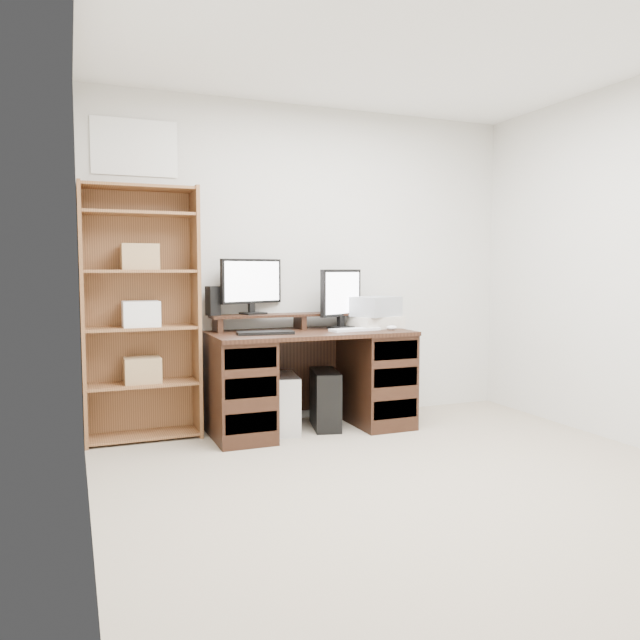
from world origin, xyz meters
TOP-DOWN VIEW (x-y plane):
  - room at (-0.00, 0.00)m, footprint 3.54×4.04m
  - desk at (-0.15, 1.64)m, footprint 1.50×0.70m
  - riser_shelf at (-0.15, 1.85)m, footprint 1.40×0.22m
  - monitor_wide at (-0.52, 1.90)m, footprint 0.51×0.21m
  - monitor_small at (0.16, 1.75)m, footprint 0.40×0.23m
  - speaker at (-0.83, 1.88)m, footprint 0.11×0.11m
  - keyboard_black at (-0.53, 1.54)m, footprint 0.42×0.18m
  - keyboard_white at (0.18, 1.55)m, footprint 0.41×0.18m
  - mouse at (0.47, 1.49)m, footprint 0.10×0.07m
  - printer at (0.43, 1.69)m, footprint 0.41×0.34m
  - basket at (0.43, 1.69)m, footprint 0.43×0.38m
  - tower_silver at (-0.35, 1.66)m, footprint 0.26×0.45m
  - tower_black at (-0.02, 1.65)m, footprint 0.29×0.47m
  - bookshelf at (-1.35, 1.86)m, footprint 0.80×0.30m

SIDE VIEW (x-z plane):
  - tower_silver at x=-0.35m, z-range 0.00..0.43m
  - tower_black at x=-0.02m, z-range 0.00..0.44m
  - desk at x=-0.15m, z-range 0.01..0.76m
  - keyboard_white at x=0.18m, z-range 0.75..0.77m
  - keyboard_black at x=-0.53m, z-range 0.75..0.77m
  - mouse at x=0.47m, z-range 0.75..0.79m
  - printer at x=0.43m, z-range 0.75..0.84m
  - riser_shelf at x=-0.15m, z-range 0.78..0.90m
  - bookshelf at x=-1.35m, z-range 0.02..1.82m
  - basket at x=0.43m, z-range 0.84..1.00m
  - speaker at x=-0.83m, z-range 0.87..1.09m
  - monitor_small at x=0.16m, z-range 0.77..1.23m
  - monitor_wide at x=-0.52m, z-range 0.89..1.32m
  - room at x=0.00m, z-range -0.02..2.52m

